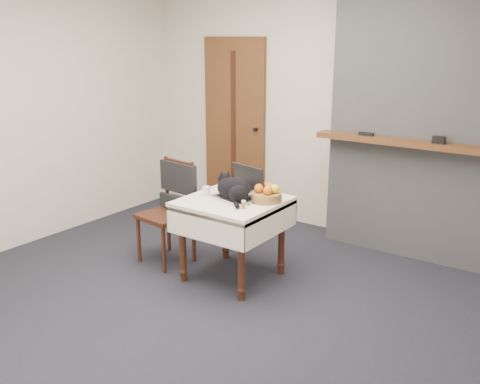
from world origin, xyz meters
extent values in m
plane|color=black|center=(0.00, 0.00, 0.00)|extent=(4.50, 4.50, 0.00)
cube|color=beige|center=(0.00, 2.00, 1.30)|extent=(4.50, 0.02, 2.60)
cube|color=beige|center=(-2.25, 0.00, 1.30)|extent=(0.02, 4.00, 2.60)
cube|color=brown|center=(-1.20, 1.98, 1.00)|extent=(0.82, 0.05, 2.00)
cube|color=#3A1910|center=(-1.20, 1.95, 1.00)|extent=(0.06, 0.01, 1.70)
cylinder|color=black|center=(-0.88, 1.93, 1.00)|extent=(0.04, 0.06, 0.04)
cube|color=gray|center=(0.90, 1.85, 1.30)|extent=(1.50, 0.30, 2.60)
cube|color=brown|center=(0.90, 1.61, 1.10)|extent=(1.62, 0.18, 0.05)
cube|color=black|center=(0.55, 1.61, 1.14)|extent=(0.14, 0.04, 0.03)
cube|color=black|center=(1.20, 1.61, 1.16)|extent=(0.10, 0.07, 0.06)
cylinder|color=#3A1910|center=(-0.39, 0.10, 0.32)|extent=(0.06, 0.06, 0.64)
sphere|color=#3A1910|center=(-0.39, 0.10, 0.08)|extent=(0.07, 0.07, 0.07)
cylinder|color=#3A1910|center=(0.21, 0.10, 0.32)|extent=(0.06, 0.06, 0.64)
sphere|color=#3A1910|center=(0.21, 0.10, 0.08)|extent=(0.07, 0.07, 0.07)
cylinder|color=#3A1910|center=(-0.39, 0.70, 0.32)|extent=(0.06, 0.06, 0.64)
sphere|color=#3A1910|center=(-0.39, 0.70, 0.08)|extent=(0.07, 0.07, 0.07)
cylinder|color=#3A1910|center=(0.21, 0.70, 0.32)|extent=(0.06, 0.06, 0.64)
sphere|color=#3A1910|center=(0.21, 0.70, 0.08)|extent=(0.07, 0.07, 0.07)
cube|color=beige|center=(-0.09, 0.40, 0.67)|extent=(0.78, 0.78, 0.06)
cube|color=beige|center=(-0.09, 0.02, 0.56)|extent=(0.78, 0.01, 0.22)
cube|color=beige|center=(-0.09, 0.79, 0.56)|extent=(0.78, 0.01, 0.22)
cube|color=beige|center=(-0.47, 0.40, 0.56)|extent=(0.01, 0.78, 0.22)
cube|color=beige|center=(0.30, 0.40, 0.56)|extent=(0.01, 0.78, 0.22)
cube|color=#B7B7BC|center=(-0.07, 0.42, 0.71)|extent=(0.41, 0.32, 0.02)
cube|color=black|center=(-0.07, 0.42, 0.72)|extent=(0.33, 0.23, 0.00)
cube|color=black|center=(-0.04, 0.57, 0.85)|extent=(0.37, 0.14, 0.25)
cube|color=#A3C3EE|center=(-0.04, 0.57, 0.85)|extent=(0.34, 0.12, 0.22)
ellipsoid|color=black|center=(-0.07, 0.39, 0.80)|extent=(0.35, 0.28, 0.19)
ellipsoid|color=black|center=(0.01, 0.35, 0.78)|extent=(0.21, 0.22, 0.16)
sphere|color=black|center=(-0.21, 0.45, 0.84)|extent=(0.15, 0.15, 0.11)
ellipsoid|color=white|center=(-0.24, 0.47, 0.81)|extent=(0.07, 0.07, 0.05)
ellipsoid|color=white|center=(-0.19, 0.44, 0.76)|extent=(0.07, 0.08, 0.08)
cone|color=black|center=(-0.22, 0.42, 0.90)|extent=(0.05, 0.05, 0.05)
cone|color=black|center=(-0.19, 0.48, 0.90)|extent=(0.05, 0.05, 0.05)
cylinder|color=black|center=(0.04, 0.27, 0.72)|extent=(0.14, 0.14, 0.03)
sphere|color=white|center=(-0.21, 0.41, 0.72)|extent=(0.04, 0.04, 0.04)
sphere|color=white|center=(-0.17, 0.48, 0.72)|extent=(0.04, 0.04, 0.04)
cylinder|color=silver|center=(-0.34, 0.37, 0.74)|extent=(0.07, 0.07, 0.08)
cylinder|color=#9D5F13|center=(0.13, 0.25, 0.73)|extent=(0.03, 0.03, 0.05)
cylinder|color=silver|center=(0.13, 0.25, 0.76)|extent=(0.03, 0.03, 0.01)
cylinder|color=olive|center=(0.16, 0.53, 0.74)|extent=(0.26, 0.26, 0.07)
sphere|color=orange|center=(0.11, 0.50, 0.81)|extent=(0.08, 0.08, 0.08)
sphere|color=orange|center=(0.20, 0.49, 0.81)|extent=(0.08, 0.08, 0.08)
sphere|color=orange|center=(0.16, 0.58, 0.81)|extent=(0.08, 0.08, 0.08)
sphere|color=#F6FF29|center=(0.22, 0.56, 0.81)|extent=(0.08, 0.08, 0.08)
sphere|color=orange|center=(0.12, 0.57, 0.81)|extent=(0.08, 0.08, 0.08)
cube|color=black|center=(0.07, 0.40, 0.70)|extent=(0.13, 0.03, 0.01)
cube|color=#3A1910|center=(-0.79, 0.33, 0.44)|extent=(0.46, 0.46, 0.04)
cylinder|color=#3A1910|center=(-0.99, 0.18, 0.22)|extent=(0.04, 0.04, 0.44)
cylinder|color=#3A1910|center=(-0.63, 0.13, 0.22)|extent=(0.04, 0.04, 0.44)
cylinder|color=#3A1910|center=(-0.94, 0.53, 0.22)|extent=(0.04, 0.04, 0.44)
cylinder|color=#3A1910|center=(-0.59, 0.48, 0.22)|extent=(0.04, 0.04, 0.44)
cylinder|color=#3A1910|center=(-0.94, 0.53, 0.69)|extent=(0.04, 0.04, 0.49)
cylinder|color=#3A1910|center=(-0.59, 0.48, 0.69)|extent=(0.04, 0.04, 0.49)
cube|color=#3A1910|center=(-0.76, 0.50, 0.79)|extent=(0.36, 0.07, 0.28)
cube|color=black|center=(-0.77, 0.49, 0.77)|extent=(0.44, 0.11, 0.28)
camera|label=1|loc=(2.40, -3.02, 1.99)|focal=40.00mm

